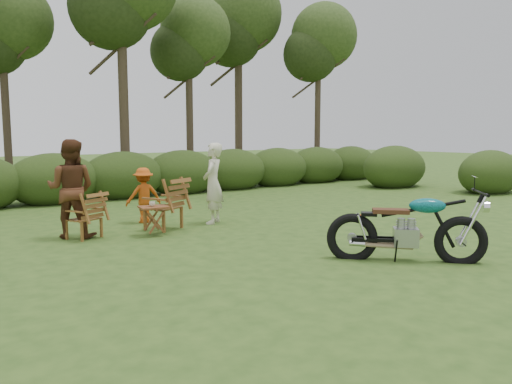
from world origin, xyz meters
TOP-DOWN VIEW (x-y plane):
  - ground at (0.00, 0.00)m, footprint 80.00×80.00m
  - tree_line at (0.50, 9.74)m, footprint 22.52×11.62m
  - motorcycle at (0.47, -0.74)m, footprint 2.16×2.20m
  - lawn_chair_right at (-1.32, 3.74)m, footprint 0.94×0.94m
  - lawn_chair_left at (-2.89, 3.82)m, footprint 0.78×0.78m
  - side_table at (-1.75, 3.28)m, footprint 0.62×0.55m
  - cup at (-1.77, 3.29)m, footprint 0.13×0.13m
  - adult_a at (-0.16, 3.70)m, footprint 0.75×0.72m
  - adult_b at (-3.03, 4.04)m, footprint 1.12×1.08m
  - child at (-1.32, 4.67)m, footprint 0.82×0.53m

SIDE VIEW (x-z plane):
  - ground at x=0.00m, z-range 0.00..0.00m
  - motorcycle at x=0.47m, z-range -0.64..0.64m
  - lawn_chair_right at x=-1.32m, z-range -0.52..0.52m
  - lawn_chair_left at x=-2.89m, z-range -0.43..0.43m
  - adult_a at x=-0.16m, z-range -0.86..0.86m
  - adult_b at x=-3.03m, z-range -0.91..0.91m
  - child at x=-1.32m, z-range -0.60..0.60m
  - side_table at x=-1.75m, z-range 0.00..0.56m
  - cup at x=-1.77m, z-range 0.56..0.65m
  - tree_line at x=0.50m, z-range -0.26..7.88m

